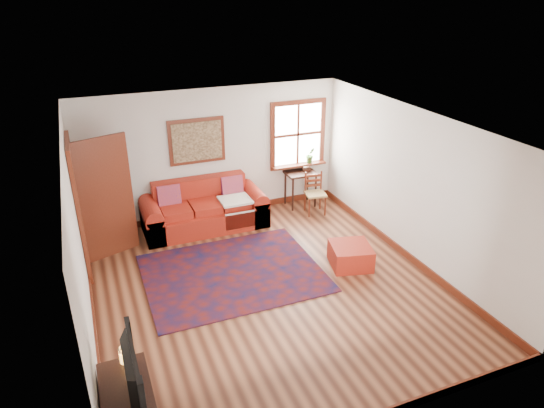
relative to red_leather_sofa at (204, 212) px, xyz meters
name	(u,v)px	position (x,y,z in m)	size (l,w,h in m)	color
ground	(267,286)	(0.34, -2.31, -0.29)	(5.50, 5.50, 0.00)	#451F12
room_envelope	(266,186)	(0.34, -2.30, 1.36)	(5.04, 5.54, 2.52)	silver
window	(299,141)	(2.12, 0.39, 1.02)	(1.18, 0.20, 1.38)	white
doorway	(96,200)	(-1.86, -0.53, 0.78)	(0.89, 1.08, 2.14)	black
framed_artwork	(197,141)	(0.04, 0.40, 1.26)	(1.05, 0.07, 0.85)	#612514
persian_rug	(233,273)	(-0.02, -1.77, -0.28)	(2.72, 2.18, 0.02)	#52100B
red_leather_sofa	(204,212)	(0.00, 0.00, 0.00)	(2.26, 0.93, 0.88)	#A52315
red_ottoman	(350,255)	(1.83, -2.25, -0.11)	(0.63, 0.63, 0.36)	#A52315
side_table	(301,178)	(2.07, 0.19, 0.31)	(0.61, 0.46, 0.73)	black
ladder_back_chair	(315,192)	(2.19, -0.21, 0.15)	(0.44, 0.42, 0.82)	tan
television	(125,374)	(-1.88, -4.34, 0.59)	(0.97, 0.13, 0.56)	black
candle_hurricane	(125,356)	(-1.85, -3.86, 0.39)	(0.12, 0.12, 0.18)	silver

